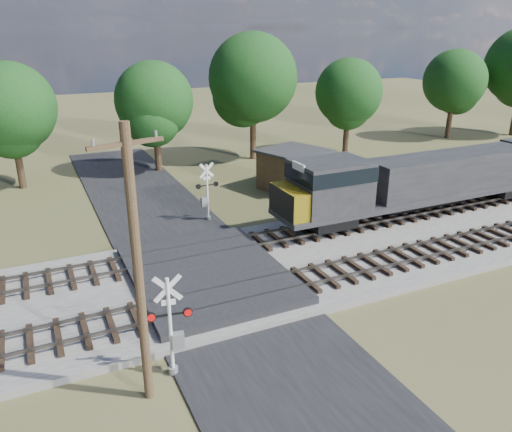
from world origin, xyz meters
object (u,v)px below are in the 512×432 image
crossing_signal_near (173,334)px  equipment_shed (293,169)px  crossing_signal_far (206,197)px  utility_pole (137,265)px

crossing_signal_near → equipment_shed: (14.41, 17.45, -0.11)m
crossing_signal_near → equipment_shed: 22.64m
crossing_signal_near → equipment_shed: bearing=60.5°
crossing_signal_far → utility_pole: utility_pole is taller
crossing_signal_near → utility_pole: bearing=-135.5°
utility_pole → equipment_shed: size_ratio=1.63×
utility_pole → equipment_shed: (15.54, 18.23, -3.34)m
crossing_signal_near → crossing_signal_far: size_ratio=1.04×
crossing_signal_near → equipment_shed: crossing_signal_near is taller
crossing_signal_far → equipment_shed: size_ratio=0.67×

